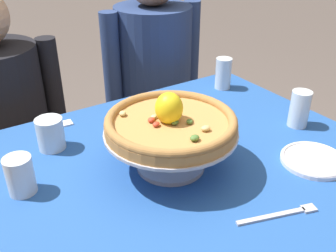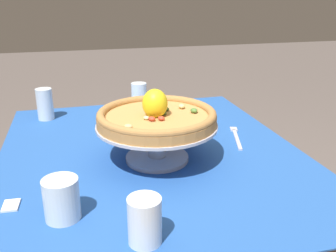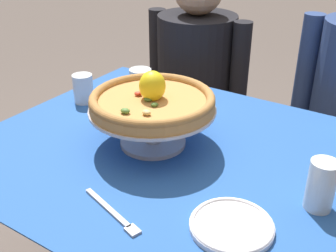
{
  "view_description": "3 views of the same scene",
  "coord_description": "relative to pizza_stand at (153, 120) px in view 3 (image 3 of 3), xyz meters",
  "views": [
    {
      "loc": [
        -0.53,
        -0.71,
        1.33
      ],
      "look_at": [
        -0.03,
        0.06,
        0.81
      ],
      "focal_mm": 40.67,
      "sensor_mm": 36.0,
      "label": 1
    },
    {
      "loc": [
        -1.03,
        0.21,
        1.2
      ],
      "look_at": [
        -0.1,
        -0.03,
        0.84
      ],
      "focal_mm": 39.67,
      "sensor_mm": 36.0,
      "label": 2
    },
    {
      "loc": [
        0.53,
        -0.84,
        1.32
      ],
      "look_at": [
        -0.01,
        -0.01,
        0.8
      ],
      "focal_mm": 44.42,
      "sensor_mm": 36.0,
      "label": 3
    }
  ],
  "objects": [
    {
      "name": "dining_table",
      "position": [
        0.06,
        0.01,
        -0.19
      ],
      "size": [
        1.07,
        0.91,
        0.73
      ],
      "color": "brown",
      "rests_on": "ground"
    },
    {
      "name": "pizza_stand",
      "position": [
        0.0,
        0.0,
        0.0
      ],
      "size": [
        0.35,
        0.35,
        0.11
      ],
      "color": "#B7B7C1",
      "rests_on": "dining_table"
    },
    {
      "name": "pizza",
      "position": [
        -0.0,
        0.0,
        0.06
      ],
      "size": [
        0.34,
        0.34,
        0.1
      ],
      "color": "#BC8447",
      "rests_on": "pizza_stand"
    },
    {
      "name": "water_glass_back_left",
      "position": [
        -0.24,
        0.27,
        -0.03
      ],
      "size": [
        0.08,
        0.08,
        0.09
      ],
      "color": "silver",
      "rests_on": "dining_table"
    },
    {
      "name": "water_glass_side_left",
      "position": [
        -0.36,
        0.11,
        -0.03
      ],
      "size": [
        0.07,
        0.07,
        0.1
      ],
      "color": "white",
      "rests_on": "dining_table"
    },
    {
      "name": "water_glass_side_right",
      "position": [
        0.47,
        -0.03,
        -0.02
      ],
      "size": [
        0.06,
        0.06,
        0.12
      ],
      "color": "silver",
      "rests_on": "dining_table"
    },
    {
      "name": "side_plate",
      "position": [
        0.34,
        -0.2,
        -0.07
      ],
      "size": [
        0.18,
        0.18,
        0.02
      ],
      "color": "white",
      "rests_on": "dining_table"
    },
    {
      "name": "dinner_fork",
      "position": [
        0.1,
        -0.3,
        -0.07
      ],
      "size": [
        0.19,
        0.08,
        0.01
      ],
      "color": "#B7B7C1",
      "rests_on": "dining_table"
    },
    {
      "name": "sugar_packet",
      "position": [
        -0.16,
        0.38,
        -0.07
      ],
      "size": [
        0.05,
        0.04,
        0.0
      ],
      "primitive_type": "cube",
      "rotation": [
        0.0,
        0.0,
        3.09
      ],
      "color": "white",
      "rests_on": "dining_table"
    },
    {
      "name": "diner_left",
      "position": [
        -0.3,
        0.77,
        -0.26
      ],
      "size": [
        0.51,
        0.36,
        1.12
      ],
      "color": "#1E3833",
      "rests_on": "ground"
    }
  ]
}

